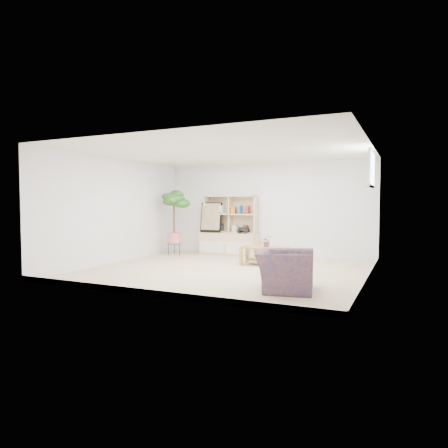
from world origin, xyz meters
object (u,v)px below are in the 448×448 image
at_px(coffee_table, 265,256).
at_px(floor_tree, 174,222).
at_px(armchair, 285,268).
at_px(storage_unit, 229,225).

distance_m(coffee_table, floor_tree, 2.90).
relative_size(coffee_table, armchair, 1.04).
xyz_separation_m(storage_unit, armchair, (2.55, -3.52, -0.42)).
relative_size(coffee_table, floor_tree, 0.58).
height_order(storage_unit, coffee_table, storage_unit).
xyz_separation_m(floor_tree, armchair, (3.88, -2.94, -0.50)).
distance_m(floor_tree, armchair, 4.89).
xyz_separation_m(storage_unit, floor_tree, (-1.33, -0.58, 0.08)).
relative_size(storage_unit, coffee_table, 1.56).
bearing_deg(coffee_table, floor_tree, 160.69).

